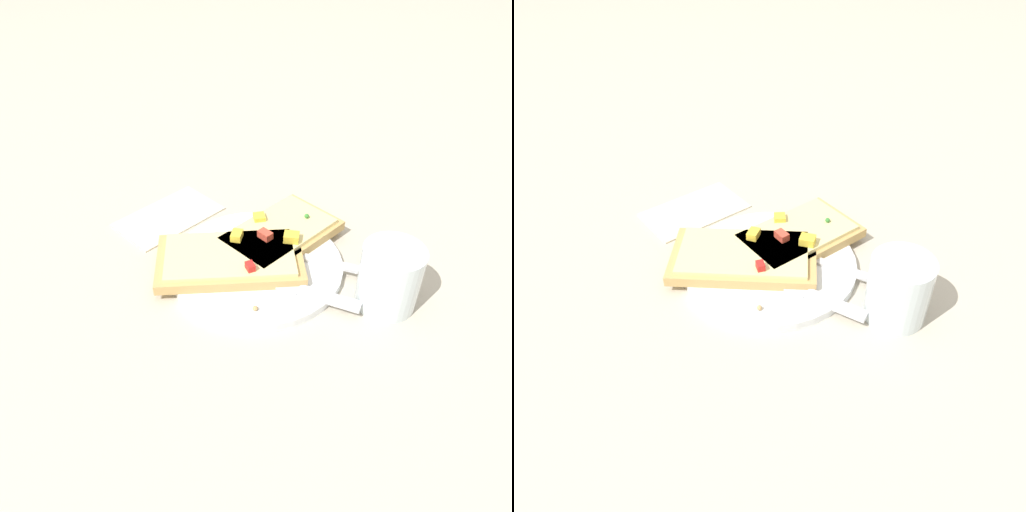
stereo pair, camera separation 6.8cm
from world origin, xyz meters
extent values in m
plane|color=#BCB29E|center=(0.00, 0.00, 0.00)|extent=(4.00, 4.00, 0.00)
cylinder|color=white|center=(0.00, 0.00, 0.01)|extent=(0.24, 0.24, 0.01)
cube|color=silver|center=(-0.06, 0.06, 0.01)|extent=(0.07, 0.13, 0.01)
cube|color=silver|center=(-0.02, -0.03, 0.01)|extent=(0.05, 0.06, 0.01)
cube|color=silver|center=(-0.01, -0.07, 0.01)|extent=(0.02, 0.03, 0.00)
cube|color=silver|center=(0.00, -0.07, 0.01)|extent=(0.02, 0.03, 0.00)
cube|color=silver|center=(0.00, -0.07, 0.01)|extent=(0.02, 0.03, 0.00)
cube|color=silver|center=(0.01, -0.07, 0.01)|extent=(0.02, 0.03, 0.00)
cube|color=silver|center=(-0.01, 0.12, 0.01)|extent=(0.04, 0.08, 0.01)
cube|color=silver|center=(0.03, 0.02, 0.01)|extent=(0.07, 0.13, 0.00)
cube|color=tan|center=(0.03, -0.02, 0.02)|extent=(0.22, 0.21, 0.01)
cube|color=beige|center=(0.03, -0.02, 0.03)|extent=(0.19, 0.19, 0.01)
cube|color=yellow|center=(0.00, -0.04, 0.04)|extent=(0.02, 0.02, 0.01)
cube|color=red|center=(0.03, 0.02, 0.04)|extent=(0.01, 0.02, 0.01)
cube|color=#D14733|center=(-0.03, -0.01, 0.04)|extent=(0.01, 0.02, 0.01)
cube|color=tan|center=(-0.06, -0.01, 0.02)|extent=(0.18, 0.11, 0.01)
cube|color=beige|center=(-0.06, -0.01, 0.03)|extent=(0.16, 0.09, 0.01)
sphere|color=#388433|center=(-0.11, 0.00, 0.04)|extent=(0.01, 0.01, 0.01)
cube|color=yellow|center=(-0.06, -0.05, 0.04)|extent=(0.02, 0.02, 0.01)
cube|color=yellow|center=(-0.05, 0.02, 0.04)|extent=(0.03, 0.03, 0.01)
sphere|color=tan|center=(0.07, 0.06, 0.02)|extent=(0.01, 0.01, 0.01)
sphere|color=tan|center=(0.02, -0.07, 0.01)|extent=(0.01, 0.01, 0.01)
sphere|color=tan|center=(-0.02, 0.01, 0.02)|extent=(0.01, 0.01, 0.01)
sphere|color=#AB874F|center=(-0.01, 0.08, 0.02)|extent=(0.01, 0.01, 0.01)
cylinder|color=silver|center=(-0.07, 0.16, 0.04)|extent=(0.08, 0.08, 0.09)
cube|color=beige|center=(0.01, -0.18, 0.00)|extent=(0.16, 0.09, 0.01)
camera|label=1|loc=(0.37, 0.37, 0.46)|focal=35.00mm
camera|label=2|loc=(0.32, 0.41, 0.46)|focal=35.00mm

